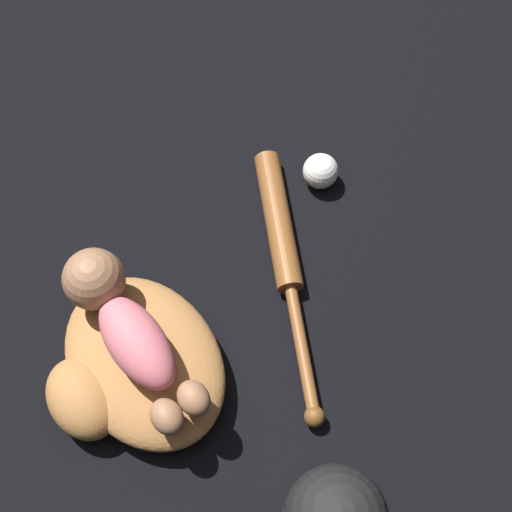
# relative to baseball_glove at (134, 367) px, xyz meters

# --- Properties ---
(ground_plane) EXTENTS (6.00, 6.00, 0.00)m
(ground_plane) POSITION_rel_baseball_glove_xyz_m (0.05, 0.01, -0.05)
(ground_plane) COLOR black
(baseball_glove) EXTENTS (0.38, 0.34, 0.10)m
(baseball_glove) POSITION_rel_baseball_glove_xyz_m (0.00, 0.00, 0.00)
(baseball_glove) COLOR #A8703D
(baseball_glove) RESTS_ON ground
(baby_figure) EXTENTS (0.34, 0.15, 0.10)m
(baby_figure) POSITION_rel_baseball_glove_xyz_m (0.04, -0.03, 0.09)
(baby_figure) COLOR #D16670
(baby_figure) RESTS_ON baseball_glove
(baseball_bat) EXTENTS (0.46, 0.35, 0.05)m
(baseball_bat) POSITION_rel_baseball_glove_xyz_m (-0.01, -0.36, -0.02)
(baseball_bat) COLOR brown
(baseball_bat) RESTS_ON ground
(baseball) EXTENTS (0.07, 0.07, 0.07)m
(baseball) POSITION_rel_baseball_glove_xyz_m (0.05, -0.52, -0.01)
(baseball) COLOR white
(baseball) RESTS_ON ground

